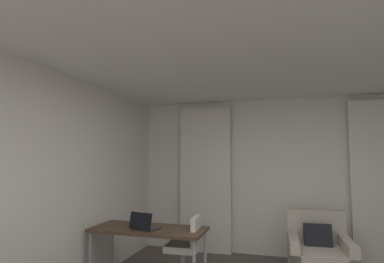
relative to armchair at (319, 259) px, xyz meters
name	(u,v)px	position (x,y,z in m)	size (l,w,h in m)	color
wall_window	(287,177)	(-0.38, 0.94, 1.01)	(5.12, 0.06, 2.60)	silver
wall_left	(17,190)	(-2.91, -2.09, 1.01)	(0.06, 6.12, 2.60)	silver
ceiling	(285,27)	(-0.38, -2.09, 2.34)	(5.12, 6.12, 0.06)	white
curtain_left_panel	(205,179)	(-1.75, 0.81, 0.96)	(0.90, 0.06, 2.50)	silver
curtain_right_panel	(384,182)	(1.00, 0.81, 0.96)	(0.90, 0.06, 2.50)	silver
armchair	(319,259)	(0.00, 0.00, 0.00)	(0.82, 0.91, 0.88)	#B2A899
desk	(149,233)	(-2.09, -0.79, 0.38)	(1.45, 0.61, 0.72)	#4C3828
desk_chair	(186,256)	(-1.62, -0.71, 0.10)	(0.48, 0.48, 0.88)	gray
laptop	(144,226)	(-2.11, -0.90, 0.48)	(0.36, 0.31, 0.22)	#2D2D33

